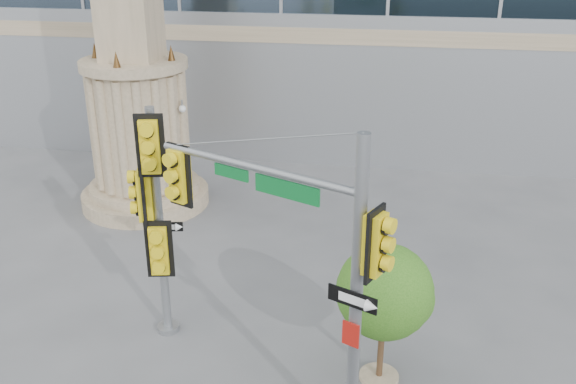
# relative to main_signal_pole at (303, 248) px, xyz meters

# --- Properties ---
(monument) EXTENTS (4.40, 4.40, 16.60)m
(monument) POSITION_rel_main_signal_pole_xyz_m (-6.94, 9.67, 1.68)
(monument) COLOR gray
(monument) RESTS_ON ground
(main_signal_pole) EXTENTS (4.48, 2.39, 6.19)m
(main_signal_pole) POSITION_rel_main_signal_pole_xyz_m (0.00, 0.00, 0.00)
(main_signal_pole) COLOR slate
(main_signal_pole) RESTS_ON ground
(secondary_signal_pole) EXTENTS (1.03, 0.74, 5.61)m
(secondary_signal_pole) POSITION_rel_main_signal_pole_xyz_m (-3.67, 2.30, -0.54)
(secondary_signal_pole) COLOR slate
(secondary_signal_pole) RESTS_ON ground
(street_tree) EXTENTS (2.06, 2.01, 3.21)m
(street_tree) POSITION_rel_main_signal_pole_xyz_m (1.55, 1.47, -1.72)
(street_tree) COLOR gray
(street_tree) RESTS_ON ground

